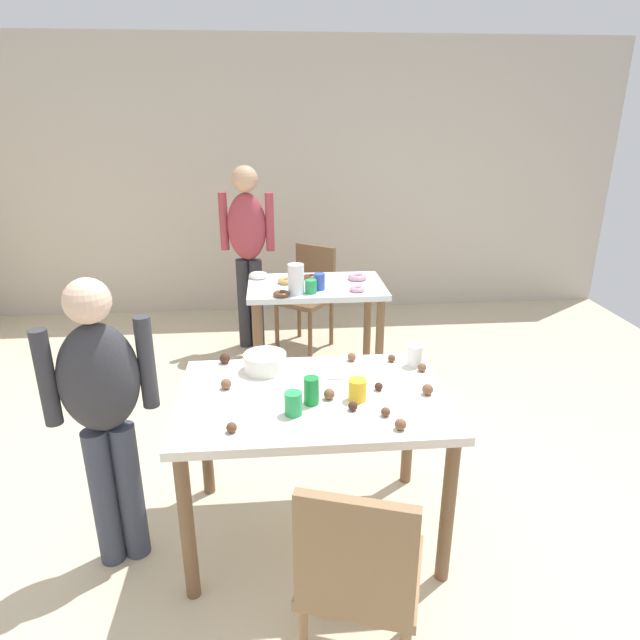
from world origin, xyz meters
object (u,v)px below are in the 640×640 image
(chair_far_table, at_px, (309,290))
(soda_can, at_px, (311,391))
(person_adult_far, at_px, (248,242))
(person_girl_near, at_px, (103,406))
(mixing_bowl, at_px, (265,362))
(pitcher_far, at_px, (296,279))
(chair_near_table, at_px, (359,573))
(dining_table_far, at_px, (316,301))
(dining_table_near, at_px, (313,414))

(chair_far_table, xyz_separation_m, soda_can, (-0.16, -2.41, 0.31))
(chair_far_table, relative_size, person_adult_far, 0.57)
(person_girl_near, relative_size, mixing_bowl, 6.44)
(person_girl_near, height_order, pitcher_far, person_girl_near)
(chair_near_table, xyz_separation_m, person_adult_far, (-0.45, 3.11, 0.43))
(pitcher_far, bearing_deg, chair_far_table, 80.29)
(soda_can, bearing_deg, pitcher_far, 89.71)
(dining_table_far, distance_m, chair_near_table, 2.46)
(chair_near_table, xyz_separation_m, mixing_bowl, (-0.31, 1.04, 0.30))
(dining_table_near, xyz_separation_m, mixing_bowl, (-0.21, 0.27, 0.14))
(chair_near_table, relative_size, mixing_bowl, 4.19)
(soda_can, bearing_deg, chair_far_table, 86.31)
(person_girl_near, bearing_deg, person_adult_far, 77.94)
(chair_far_table, bearing_deg, pitcher_far, -99.71)
(person_girl_near, distance_m, mixing_bowl, 0.76)
(person_girl_near, xyz_separation_m, pitcher_far, (0.87, 1.56, 0.07))
(mixing_bowl, xyz_separation_m, pitcher_far, (0.21, 1.20, 0.06))
(chair_near_table, bearing_deg, person_girl_near, 144.67)
(chair_near_table, distance_m, mixing_bowl, 1.13)
(chair_far_table, bearing_deg, dining_table_near, -93.49)
(chair_far_table, bearing_deg, person_adult_far, -179.82)
(dining_table_near, height_order, person_adult_far, person_adult_far)
(dining_table_near, height_order, pitcher_far, pitcher_far)
(chair_far_table, relative_size, person_girl_near, 0.65)
(chair_far_table, xyz_separation_m, person_girl_near, (-1.02, -2.42, 0.29))
(person_girl_near, bearing_deg, soda_can, 0.63)
(dining_table_near, bearing_deg, person_adult_far, 98.82)
(chair_far_table, height_order, person_girl_near, person_girl_near)
(chair_far_table, xyz_separation_m, pitcher_far, (-0.15, -0.86, 0.36))
(dining_table_near, bearing_deg, mixing_bowl, 128.53)
(dining_table_near, xyz_separation_m, person_adult_far, (-0.36, 2.33, 0.27))
(dining_table_far, height_order, person_adult_far, person_adult_far)
(person_adult_far, bearing_deg, soda_can, -81.78)
(person_adult_far, height_order, soda_can, person_adult_far)
(chair_near_table, distance_m, person_adult_far, 3.17)
(soda_can, bearing_deg, person_girl_near, -179.37)
(chair_far_table, relative_size, mixing_bowl, 4.19)
(dining_table_near, bearing_deg, pitcher_far, 90.22)
(dining_table_far, bearing_deg, mixing_bowl, -104.43)
(soda_can, height_order, pitcher_far, pitcher_far)
(dining_table_near, distance_m, dining_table_far, 1.68)
(person_adult_far, bearing_deg, dining_table_near, -81.18)
(person_adult_far, height_order, pitcher_far, person_adult_far)
(mixing_bowl, bearing_deg, pitcher_far, 80.21)
(chair_near_table, bearing_deg, chair_far_table, 89.08)
(person_girl_near, xyz_separation_m, soda_can, (0.87, 0.01, 0.02))
(mixing_bowl, height_order, pitcher_far, pitcher_far)
(soda_can, relative_size, pitcher_far, 0.59)
(dining_table_near, bearing_deg, person_girl_near, -174.22)
(person_adult_far, bearing_deg, dining_table_far, -52.12)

